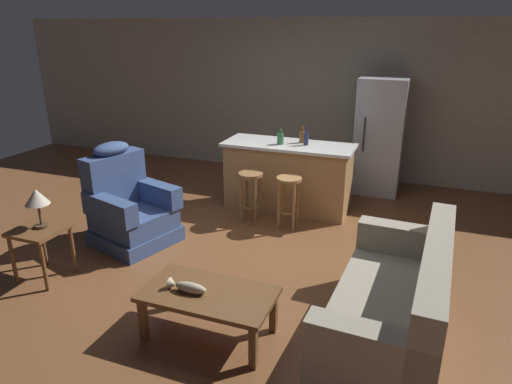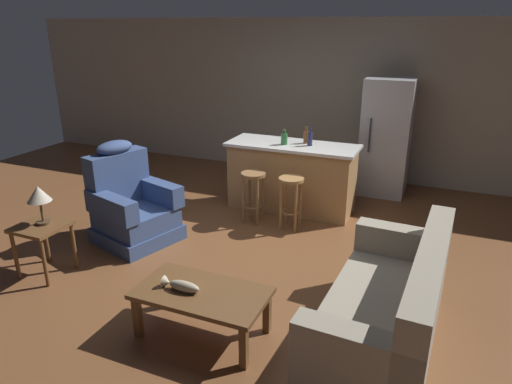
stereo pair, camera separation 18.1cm
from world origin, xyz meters
TOP-DOWN VIEW (x-y plane):
  - ground_plane at (0.00, 0.00)m, footprint 12.00×12.00m
  - back_wall at (0.00, 3.12)m, footprint 12.00×0.05m
  - coffee_table at (0.23, -1.63)m, footprint 1.10×0.60m
  - fish_figurine at (0.06, -1.69)m, footprint 0.34×0.10m
  - couch at (1.69, -1.19)m, footprint 0.94×1.94m
  - recliner_near_lamp at (-1.47, -0.34)m, footprint 1.05×1.05m
  - end_table at (-1.79, -1.38)m, footprint 0.48×0.48m
  - table_lamp at (-1.78, -1.35)m, footprint 0.24×0.24m
  - kitchen_island at (0.00, 1.35)m, footprint 1.80×0.70m
  - bar_stool_left at (-0.32, 0.72)m, footprint 0.32×0.32m
  - bar_stool_right at (0.20, 0.72)m, footprint 0.32×0.32m
  - refrigerator at (1.09, 2.55)m, footprint 0.70×0.69m
  - bottle_tall_green at (0.15, 1.47)m, footprint 0.08×0.08m
  - bottle_short_amber at (-0.10, 1.28)m, footprint 0.09×0.09m
  - bottle_wine_dark at (0.24, 1.36)m, footprint 0.07×0.07m

SIDE VIEW (x-z plane):
  - ground_plane at x=0.00m, z-range 0.00..0.00m
  - couch at x=1.69m, z-range -0.13..0.81m
  - coffee_table at x=0.23m, z-range 0.15..0.57m
  - recliner_near_lamp at x=-1.47m, z-range -0.18..1.02m
  - end_table at x=-1.79m, z-range 0.18..0.74m
  - fish_figurine at x=0.06m, z-range 0.41..0.51m
  - bar_stool_left at x=-0.32m, z-range 0.13..0.81m
  - bar_stool_right at x=0.20m, z-range 0.13..0.81m
  - kitchen_island at x=0.00m, z-range 0.00..0.95m
  - table_lamp at x=-1.78m, z-range 0.66..1.07m
  - refrigerator at x=1.09m, z-range 0.00..1.76m
  - bottle_short_amber at x=-0.10m, z-range 0.92..1.13m
  - bottle_tall_green at x=0.15m, z-range 0.92..1.15m
  - bottle_wine_dark at x=0.24m, z-range 0.92..1.18m
  - back_wall at x=0.00m, z-range 0.00..2.60m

